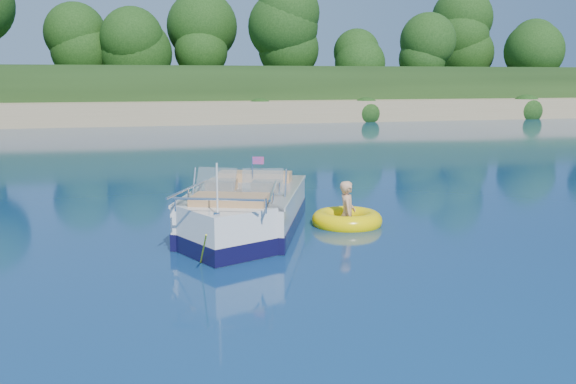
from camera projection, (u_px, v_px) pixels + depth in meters
name	position (u px, v px, depth m)	size (l,w,h in m)	color
ground	(257.00, 289.00, 9.56)	(160.00, 160.00, 0.00)	#0A1E46
shoreline	(134.00, 98.00, 70.07)	(170.00, 59.00, 6.00)	#9A8559
treeline	(141.00, 45.00, 47.62)	(150.00, 7.12, 8.19)	black
motorboat	(243.00, 215.00, 12.96)	(3.44, 5.59, 1.96)	silver
tow_tube	(347.00, 220.00, 13.77)	(1.65, 1.65, 0.40)	#FFDA00
boy	(347.00, 225.00, 13.79)	(0.55, 0.36, 1.50)	tan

